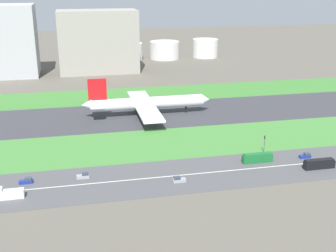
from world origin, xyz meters
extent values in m
plane|color=#5B564C|center=(0.00, 0.00, 0.00)|extent=(800.00, 800.00, 0.00)
cube|color=#38383D|center=(0.00, 0.00, 0.05)|extent=(280.00, 46.00, 0.10)
cube|color=#3D7A33|center=(0.00, 41.00, 0.05)|extent=(280.00, 36.00, 0.10)
cube|color=#427F38|center=(0.00, -41.00, 0.05)|extent=(280.00, 36.00, 0.10)
cube|color=#4C4C4F|center=(0.00, -73.00, 0.05)|extent=(280.00, 28.00, 0.10)
cube|color=silver|center=(0.00, -73.00, 0.11)|extent=(266.00, 0.50, 0.01)
cylinder|color=white|center=(-3.53, 0.00, 6.30)|extent=(56.00, 6.00, 6.00)
cone|color=white|center=(26.47, 0.00, 6.30)|extent=(4.00, 5.70, 5.70)
cone|color=white|center=(-34.03, 0.00, 7.10)|extent=(5.00, 5.40, 5.40)
cube|color=red|center=(-28.53, 0.00, 14.30)|extent=(9.00, 0.80, 11.00)
cube|color=white|center=(-29.53, 0.00, 7.30)|extent=(6.00, 16.00, 0.60)
cube|color=white|center=(-5.53, 15.00, 5.10)|extent=(10.00, 26.00, 1.00)
cylinder|color=gray|center=(-4.53, 9.00, 2.90)|extent=(5.00, 3.20, 3.20)
cube|color=white|center=(-5.53, -15.00, 5.10)|extent=(10.00, 26.00, 1.00)
cylinder|color=gray|center=(-4.53, -9.00, 2.90)|extent=(5.00, 3.20, 3.20)
cylinder|color=black|center=(16.07, 0.00, 1.70)|extent=(1.00, 1.00, 3.20)
cylinder|color=black|center=(-7.53, 3.50, 1.70)|extent=(1.00, 1.00, 3.20)
cylinder|color=black|center=(-7.53, -3.50, 1.70)|extent=(1.00, 1.00, 3.20)
cube|color=navy|center=(-57.28, -68.00, 0.65)|extent=(4.40, 1.80, 1.10)
cube|color=#333D4C|center=(-56.48, -68.00, 1.65)|extent=(2.20, 1.66, 0.90)
cube|color=black|center=(45.62, -78.00, 1.60)|extent=(11.60, 2.50, 3.00)
cube|color=black|center=(45.52, -78.00, 3.35)|extent=(10.80, 2.30, 0.50)
cube|color=silver|center=(-61.05, -78.00, 1.50)|extent=(8.40, 2.50, 2.80)
cube|color=#99999E|center=(-38.36, -68.00, 0.65)|extent=(4.40, 1.80, 1.10)
cube|color=#333D4C|center=(-37.56, -68.00, 1.65)|extent=(2.20, 1.66, 0.90)
cube|color=#19662D|center=(25.99, -68.00, 1.60)|extent=(11.60, 2.50, 3.00)
cube|color=#19662D|center=(26.09, -68.00, 3.35)|extent=(10.80, 2.30, 0.50)
cube|color=#99999E|center=(-6.57, -78.00, 0.65)|extent=(4.40, 1.80, 1.10)
cube|color=#333D4C|center=(-7.37, -78.00, 1.65)|extent=(2.20, 1.66, 0.90)
cube|color=navy|center=(45.62, -68.00, 0.65)|extent=(4.40, 1.80, 1.10)
cube|color=#333D4C|center=(46.42, -68.00, 1.65)|extent=(2.20, 1.66, 0.90)
cylinder|color=#4C4C51|center=(32.20, -60.00, 3.10)|extent=(0.24, 0.24, 6.00)
cube|color=black|center=(32.20, -60.00, 6.70)|extent=(0.36, 0.36, 1.20)
sphere|color=#19D826|center=(32.20, -60.20, 7.00)|extent=(0.24, 0.24, 0.24)
cube|color=#9E998E|center=(-20.25, 114.00, 22.20)|extent=(56.39, 27.67, 44.41)
cylinder|color=silver|center=(5.92, 159.00, 7.05)|extent=(25.81, 25.81, 14.10)
cylinder|color=silver|center=(38.26, 159.00, 7.33)|extent=(25.04, 25.04, 14.66)
cylinder|color=silver|center=(74.65, 159.00, 7.79)|extent=(21.87, 21.87, 15.57)
camera|label=1|loc=(-38.91, -208.03, 65.47)|focal=46.66mm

